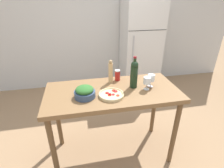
% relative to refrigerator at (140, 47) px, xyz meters
% --- Properties ---
extents(ground_plane, '(14.00, 14.00, 0.00)m').
position_rel_refrigerator_xyz_m(ground_plane, '(-0.95, -1.75, -0.89)').
color(ground_plane, '#9E7A56').
extents(wall_back, '(6.40, 0.09, 2.60)m').
position_rel_refrigerator_xyz_m(wall_back, '(-0.95, 0.36, 0.41)').
color(wall_back, silver).
rests_on(wall_back, ground_plane).
extents(refrigerator, '(0.74, 0.65, 1.78)m').
position_rel_refrigerator_xyz_m(refrigerator, '(0.00, 0.00, 0.00)').
color(refrigerator, silver).
rests_on(refrigerator, ground_plane).
extents(prep_counter, '(1.44, 0.68, 0.93)m').
position_rel_refrigerator_xyz_m(prep_counter, '(-0.95, -1.75, -0.07)').
color(prep_counter, brown).
rests_on(prep_counter, ground_plane).
extents(wine_bottle, '(0.08, 0.08, 0.35)m').
position_rel_refrigerator_xyz_m(wine_bottle, '(-0.70, -1.72, 0.20)').
color(wine_bottle, black).
rests_on(wine_bottle, prep_counter).
extents(wine_glass_near, '(0.08, 0.08, 0.14)m').
position_rel_refrigerator_xyz_m(wine_glass_near, '(-0.58, -1.80, 0.14)').
color(wine_glass_near, silver).
rests_on(wine_glass_near, prep_counter).
extents(wine_glass_far, '(0.08, 0.08, 0.14)m').
position_rel_refrigerator_xyz_m(wine_glass_far, '(-0.51, -1.74, 0.14)').
color(wine_glass_far, silver).
rests_on(wine_glass_far, prep_counter).
extents(pepper_mill, '(0.05, 0.05, 0.28)m').
position_rel_refrigerator_xyz_m(pepper_mill, '(-0.93, -1.55, 0.17)').
color(pepper_mill, tan).
rests_on(pepper_mill, prep_counter).
extents(salad_bowl, '(0.21, 0.21, 0.12)m').
position_rel_refrigerator_xyz_m(salad_bowl, '(-1.25, -1.83, 0.09)').
color(salad_bowl, '#384C6B').
rests_on(salad_bowl, prep_counter).
extents(homemade_pizza, '(0.26, 0.26, 0.03)m').
position_rel_refrigerator_xyz_m(homemade_pizza, '(-0.98, -1.86, 0.05)').
color(homemade_pizza, '#DBC189').
rests_on(homemade_pizza, prep_counter).
extents(salt_canister, '(0.06, 0.06, 0.13)m').
position_rel_refrigerator_xyz_m(salt_canister, '(-0.84, -1.51, 0.10)').
color(salt_canister, '#B2231E').
rests_on(salt_canister, prep_counter).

